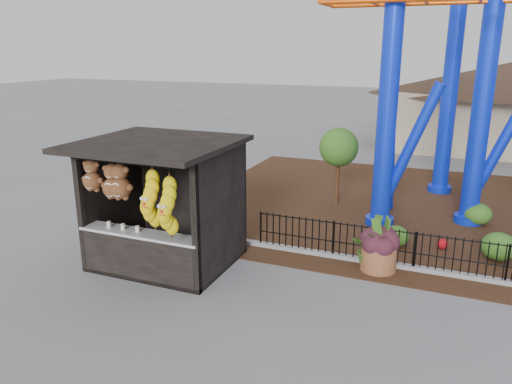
% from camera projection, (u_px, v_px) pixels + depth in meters
% --- Properties ---
extents(ground, '(120.00, 120.00, 0.00)m').
position_uv_depth(ground, '(260.00, 305.00, 10.47)').
color(ground, slate).
rests_on(ground, ground).
extents(mulch_bed, '(18.00, 12.00, 0.02)m').
position_uv_depth(mulch_bed, '(467.00, 215.00, 16.10)').
color(mulch_bed, '#331E11').
rests_on(mulch_bed, ground).
extents(curb, '(18.00, 0.18, 0.12)m').
position_uv_depth(curb, '(467.00, 276.00, 11.65)').
color(curb, gray).
rests_on(curb, ground).
extents(prize_booth, '(3.50, 3.40, 3.12)m').
position_uv_depth(prize_booth, '(158.00, 207.00, 11.92)').
color(prize_booth, black).
rests_on(prize_booth, ground).
extents(picket_fence, '(12.20, 0.06, 1.00)m').
position_uv_depth(picket_fence, '(512.00, 265.00, 11.20)').
color(picket_fence, black).
rests_on(picket_fence, ground).
extents(terracotta_planter, '(0.98, 0.98, 0.64)m').
position_uv_depth(terracotta_planter, '(378.00, 258.00, 12.05)').
color(terracotta_planter, brown).
rests_on(terracotta_planter, ground).
extents(planter_foliage, '(0.70, 0.70, 0.64)m').
position_uv_depth(planter_foliage, '(380.00, 233.00, 11.87)').
color(planter_foliage, '#381620').
rests_on(planter_foliage, terracotta_planter).
extents(potted_plant, '(0.97, 0.85, 1.03)m').
position_uv_depth(potted_plant, '(373.00, 249.00, 12.05)').
color(potted_plant, '#195218').
rests_on(potted_plant, ground).
extents(landscaping, '(7.84, 3.60, 0.70)m').
position_uv_depth(landscaping, '(504.00, 238.00, 13.33)').
color(landscaping, '#315E1B').
rests_on(landscaping, mulch_bed).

